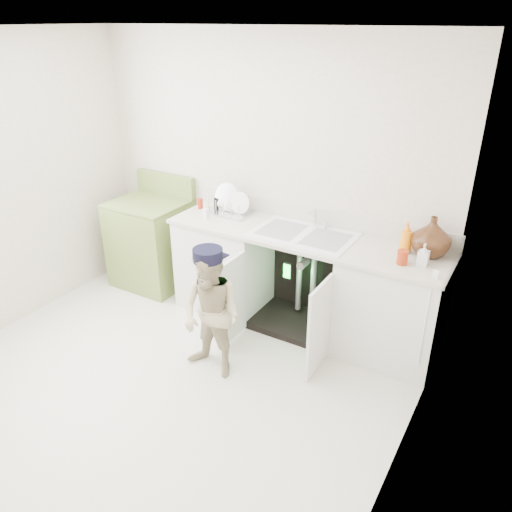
# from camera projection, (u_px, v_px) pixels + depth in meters

# --- Properties ---
(ground) EXTENTS (3.50, 3.50, 0.00)m
(ground) POSITION_uv_depth(u_px,v_px,m) (168.00, 378.00, 3.90)
(ground) COLOR silver
(ground) RESTS_ON ground
(room_shell) EXTENTS (6.00, 5.50, 1.26)m
(room_shell) POSITION_uv_depth(u_px,v_px,m) (154.00, 231.00, 3.36)
(room_shell) COLOR silver
(room_shell) RESTS_ON ground
(counter_run) EXTENTS (2.44, 1.02, 1.21)m
(counter_run) POSITION_uv_depth(u_px,v_px,m) (305.00, 280.00, 4.37)
(counter_run) COLOR white
(counter_run) RESTS_ON ground
(avocado_stove) EXTENTS (0.72, 0.65, 1.11)m
(avocado_stove) POSITION_uv_depth(u_px,v_px,m) (152.00, 242.00, 5.15)
(avocado_stove) COLOR olive
(avocado_stove) RESTS_ON ground
(repair_worker) EXTENTS (0.64, 0.82, 1.06)m
(repair_worker) POSITION_uv_depth(u_px,v_px,m) (212.00, 314.00, 3.77)
(repair_worker) COLOR tan
(repair_worker) RESTS_ON ground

